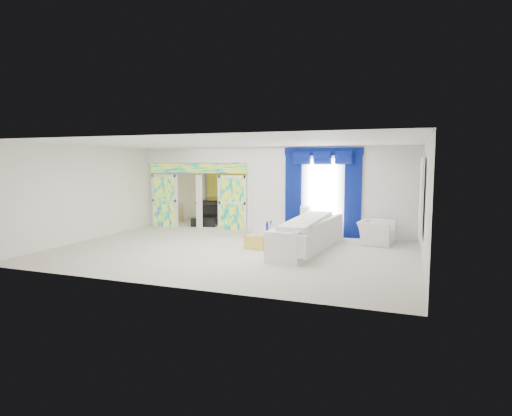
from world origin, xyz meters
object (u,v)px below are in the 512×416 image
at_px(coffee_table, 267,238).
at_px(armchair, 377,232).
at_px(grand_piano, 222,210).
at_px(white_sofa, 308,236).
at_px(console_table, 314,230).

bearing_deg(coffee_table, armchair, 21.01).
bearing_deg(coffee_table, grand_piano, 129.22).
distance_m(white_sofa, console_table, 2.20).
bearing_deg(console_table, white_sofa, -81.90).
bearing_deg(console_table, armchair, -17.98).
distance_m(coffee_table, armchair, 3.34).
xyz_separation_m(white_sofa, grand_piano, (-4.79, 4.52, 0.09)).
bearing_deg(coffee_table, white_sofa, -12.53).
xyz_separation_m(coffee_table, armchair, (3.11, 1.19, 0.15)).
height_order(console_table, grand_piano, grand_piano).
bearing_deg(console_table, coffee_table, -119.17).
distance_m(armchair, grand_piano, 7.22).
bearing_deg(armchair, console_table, 80.58).
xyz_separation_m(white_sofa, console_table, (-0.31, 2.17, -0.18)).
distance_m(white_sofa, armchair, 2.31).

